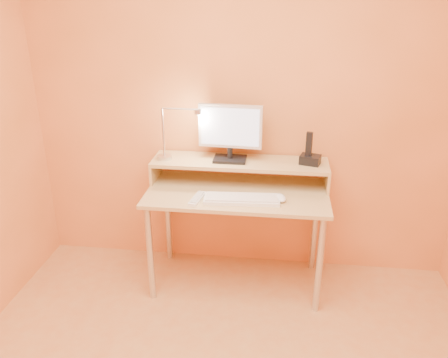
# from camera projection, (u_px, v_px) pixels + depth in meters

# --- Properties ---
(wall_back) EXTENTS (3.00, 0.04, 2.50)m
(wall_back) POSITION_uv_depth(u_px,v_px,m) (243.00, 101.00, 3.10)
(wall_back) COLOR #F69353
(wall_back) RESTS_ON floor
(desk_leg_fl) EXTENTS (0.04, 0.04, 0.69)m
(desk_leg_fl) POSITION_uv_depth(u_px,v_px,m) (150.00, 254.00, 2.99)
(desk_leg_fl) COLOR silver
(desk_leg_fl) RESTS_ON floor
(desk_leg_fr) EXTENTS (0.04, 0.04, 0.69)m
(desk_leg_fr) POSITION_uv_depth(u_px,v_px,m) (319.00, 265.00, 2.86)
(desk_leg_fr) COLOR silver
(desk_leg_fr) RESTS_ON floor
(desk_leg_bl) EXTENTS (0.04, 0.04, 0.69)m
(desk_leg_bl) POSITION_uv_depth(u_px,v_px,m) (168.00, 218.00, 3.45)
(desk_leg_bl) COLOR silver
(desk_leg_bl) RESTS_ON floor
(desk_leg_br) EXTENTS (0.04, 0.04, 0.69)m
(desk_leg_br) POSITION_uv_depth(u_px,v_px,m) (315.00, 227.00, 3.32)
(desk_leg_br) COLOR silver
(desk_leg_br) RESTS_ON floor
(desk_lower) EXTENTS (1.20, 0.60, 0.02)m
(desk_lower) POSITION_uv_depth(u_px,v_px,m) (237.00, 193.00, 3.01)
(desk_lower) COLOR tan
(desk_lower) RESTS_ON floor
(shelf_riser_left) EXTENTS (0.02, 0.30, 0.14)m
(shelf_riser_left) POSITION_uv_depth(u_px,v_px,m) (156.00, 169.00, 3.19)
(shelf_riser_left) COLOR tan
(shelf_riser_left) RESTS_ON desk_lower
(shelf_riser_right) EXTENTS (0.02, 0.30, 0.14)m
(shelf_riser_right) POSITION_uv_depth(u_px,v_px,m) (327.00, 177.00, 3.05)
(shelf_riser_right) COLOR tan
(shelf_riser_right) RESTS_ON desk_lower
(desk_shelf) EXTENTS (1.20, 0.30, 0.02)m
(desk_shelf) POSITION_uv_depth(u_px,v_px,m) (240.00, 162.00, 3.09)
(desk_shelf) COLOR tan
(desk_shelf) RESTS_ON desk_lower
(monitor_foot) EXTENTS (0.22, 0.16, 0.02)m
(monitor_foot) POSITION_uv_depth(u_px,v_px,m) (230.00, 159.00, 3.09)
(monitor_foot) COLOR black
(monitor_foot) RESTS_ON desk_shelf
(monitor_neck) EXTENTS (0.04, 0.04, 0.07)m
(monitor_neck) POSITION_uv_depth(u_px,v_px,m) (230.00, 153.00, 3.07)
(monitor_neck) COLOR black
(monitor_neck) RESTS_ON monitor_foot
(monitor_panel) EXTENTS (0.43, 0.06, 0.29)m
(monitor_panel) POSITION_uv_depth(u_px,v_px,m) (230.00, 126.00, 3.01)
(monitor_panel) COLOR silver
(monitor_panel) RESTS_ON monitor_neck
(monitor_back) EXTENTS (0.38, 0.04, 0.25)m
(monitor_back) POSITION_uv_depth(u_px,v_px,m) (231.00, 125.00, 3.03)
(monitor_back) COLOR black
(monitor_back) RESTS_ON monitor_panel
(monitor_screen) EXTENTS (0.39, 0.03, 0.25)m
(monitor_screen) POSITION_uv_depth(u_px,v_px,m) (230.00, 127.00, 2.99)
(monitor_screen) COLOR silver
(monitor_screen) RESTS_ON monitor_panel
(lamp_base) EXTENTS (0.10, 0.10, 0.02)m
(lamp_base) POSITION_uv_depth(u_px,v_px,m) (165.00, 157.00, 3.11)
(lamp_base) COLOR silver
(lamp_base) RESTS_ON desk_shelf
(lamp_post) EXTENTS (0.01, 0.01, 0.33)m
(lamp_post) POSITION_uv_depth(u_px,v_px,m) (163.00, 132.00, 3.04)
(lamp_post) COLOR silver
(lamp_post) RESTS_ON lamp_base
(lamp_arm) EXTENTS (0.24, 0.01, 0.01)m
(lamp_arm) POSITION_uv_depth(u_px,v_px,m) (180.00, 109.00, 2.96)
(lamp_arm) COLOR silver
(lamp_arm) RESTS_ON lamp_post
(lamp_head) EXTENTS (0.04, 0.04, 0.03)m
(lamp_head) POSITION_uv_depth(u_px,v_px,m) (198.00, 112.00, 2.96)
(lamp_head) COLOR silver
(lamp_head) RESTS_ON lamp_arm
(lamp_bulb) EXTENTS (0.03, 0.03, 0.00)m
(lamp_bulb) POSITION_uv_depth(u_px,v_px,m) (198.00, 114.00, 2.96)
(lamp_bulb) COLOR #FFEAC6
(lamp_bulb) RESTS_ON lamp_head
(phone_dock) EXTENTS (0.15, 0.13, 0.06)m
(phone_dock) POSITION_uv_depth(u_px,v_px,m) (310.00, 160.00, 3.02)
(phone_dock) COLOR black
(phone_dock) RESTS_ON desk_shelf
(phone_handset) EXTENTS (0.05, 0.03, 0.16)m
(phone_handset) POSITION_uv_depth(u_px,v_px,m) (309.00, 144.00, 2.98)
(phone_handset) COLOR black
(phone_handset) RESTS_ON phone_dock
(phone_led) EXTENTS (0.01, 0.00, 0.04)m
(phone_led) POSITION_uv_depth(u_px,v_px,m) (317.00, 163.00, 2.97)
(phone_led) COLOR #2F43FF
(phone_led) RESTS_ON phone_dock
(keyboard) EXTENTS (0.49, 0.18, 0.02)m
(keyboard) POSITION_uv_depth(u_px,v_px,m) (242.00, 199.00, 2.87)
(keyboard) COLOR white
(keyboard) RESTS_ON desk_lower
(mouse) EXTENTS (0.09, 0.13, 0.04)m
(mouse) POSITION_uv_depth(u_px,v_px,m) (280.00, 198.00, 2.87)
(mouse) COLOR white
(mouse) RESTS_ON desk_lower
(remote_control) EXTENTS (0.09, 0.20, 0.02)m
(remote_control) POSITION_uv_depth(u_px,v_px,m) (197.00, 199.00, 2.88)
(remote_control) COLOR white
(remote_control) RESTS_ON desk_lower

